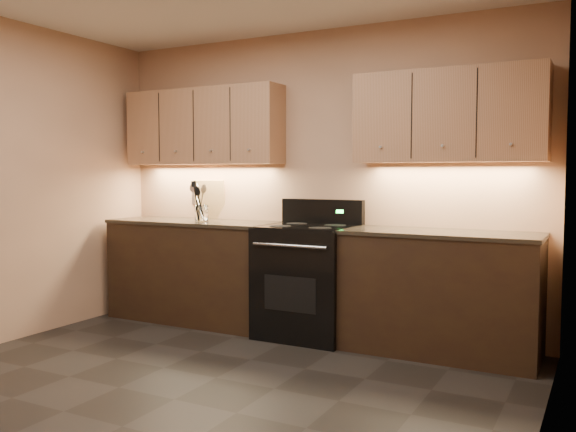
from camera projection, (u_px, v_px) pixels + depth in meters
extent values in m
plane|color=black|center=(174.00, 400.00, 3.68)|extent=(4.00, 4.00, 0.00)
cube|color=tan|center=(316.00, 181.00, 5.35)|extent=(4.00, 0.04, 2.60)
cube|color=tan|center=(535.00, 188.00, 2.65)|extent=(0.04, 4.00, 2.60)
cube|color=black|center=(195.00, 272.00, 5.66)|extent=(1.60, 0.60, 0.90)
cube|color=#3A3024|center=(194.00, 222.00, 5.63)|extent=(1.62, 0.62, 0.03)
cube|color=black|center=(440.00, 295.00, 4.60)|extent=(1.44, 0.60, 0.90)
cube|color=#3A3024|center=(441.00, 233.00, 4.56)|extent=(1.46, 0.62, 0.03)
cube|color=black|center=(308.00, 282.00, 5.09)|extent=(0.76, 0.65, 0.92)
cube|color=black|center=(308.00, 226.00, 5.05)|extent=(0.70, 0.60, 0.01)
cube|color=black|center=(322.00, 212.00, 5.30)|extent=(0.76, 0.07, 0.22)
cube|color=#19FF33|center=(340.00, 211.00, 5.18)|extent=(0.06, 0.00, 0.03)
cylinder|color=silver|center=(289.00, 246.00, 4.76)|extent=(0.65, 0.02, 0.02)
cube|color=black|center=(290.00, 294.00, 4.80)|extent=(0.46, 0.00, 0.28)
cylinder|color=black|center=(280.00, 226.00, 5.00)|extent=(0.18, 0.18, 0.00)
cylinder|color=black|center=(320.00, 228.00, 4.84)|extent=(0.18, 0.18, 0.00)
cylinder|color=black|center=(297.00, 223.00, 5.27)|extent=(0.18, 0.18, 0.00)
cylinder|color=black|center=(335.00, 225.00, 5.10)|extent=(0.18, 0.18, 0.00)
cube|color=#A37451|center=(203.00, 127.00, 5.70)|extent=(1.60, 0.30, 0.70)
cube|color=#A37451|center=(448.00, 116.00, 4.63)|extent=(1.44, 0.30, 0.70)
cube|color=#B2B5BA|center=(196.00, 198.00, 5.96)|extent=(0.08, 0.01, 0.12)
cylinder|color=white|center=(202.00, 213.00, 5.47)|extent=(0.14, 0.14, 0.15)
cylinder|color=white|center=(202.00, 221.00, 5.48)|extent=(0.12, 0.12, 0.02)
cube|color=tan|center=(210.00, 199.00, 5.84)|extent=(0.31, 0.17, 0.37)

